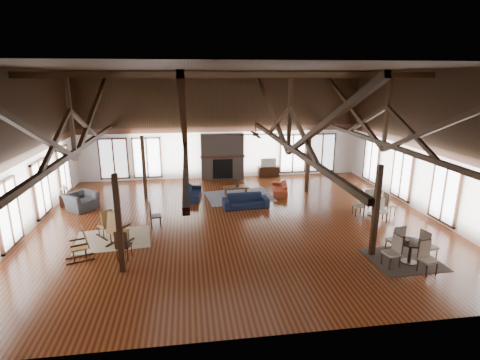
{
  "coord_description": "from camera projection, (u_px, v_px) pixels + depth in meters",
  "views": [
    {
      "loc": [
        -1.91,
        -14.08,
        5.71
      ],
      "look_at": [
        0.22,
        1.0,
        1.47
      ],
      "focal_mm": 28.0,
      "sensor_mm": 36.0,
      "label": 1
    }
  ],
  "objects": [
    {
      "name": "floor",
      "position": [
        238.0,
        221.0,
        15.23
      ],
      "size": [
        16.0,
        16.0,
        0.0
      ],
      "primitive_type": "plane",
      "color": "brown",
      "rests_on": "ground"
    },
    {
      "name": "ceiling",
      "position": [
        238.0,
        68.0,
        13.61
      ],
      "size": [
        16.0,
        14.0,
        0.02
      ],
      "primitive_type": "cube",
      "color": "black",
      "rests_on": "wall_back"
    },
    {
      "name": "wall_back",
      "position": [
        221.0,
        126.0,
        21.1
      ],
      "size": [
        16.0,
        0.02,
        6.0
      ],
      "primitive_type": "cube",
      "color": "silver",
      "rests_on": "floor"
    },
    {
      "name": "wall_front",
      "position": [
        284.0,
        212.0,
        7.74
      ],
      "size": [
        16.0,
        0.02,
        6.0
      ],
      "primitive_type": "cube",
      "color": "silver",
      "rests_on": "floor"
    },
    {
      "name": "wall_left",
      "position": [
        16.0,
        155.0,
        13.34
      ],
      "size": [
        0.02,
        14.0,
        6.0
      ],
      "primitive_type": "cube",
      "color": "silver",
      "rests_on": "floor"
    },
    {
      "name": "wall_right",
      "position": [
        429.0,
        144.0,
        15.5
      ],
      "size": [
        0.02,
        14.0,
        6.0
      ],
      "primitive_type": "cube",
      "color": "silver",
      "rests_on": "floor"
    },
    {
      "name": "roof_truss",
      "position": [
        238.0,
        122.0,
        14.14
      ],
      "size": [
        15.6,
        14.07,
        3.14
      ],
      "color": "black",
      "rests_on": "wall_back"
    },
    {
      "name": "post_grid",
      "position": [
        238.0,
        186.0,
        14.82
      ],
      "size": [
        8.16,
        7.16,
        3.05
      ],
      "color": "black",
      "rests_on": "floor"
    },
    {
      "name": "fireplace",
      "position": [
        222.0,
        157.0,
        21.24
      ],
      "size": [
        2.5,
        0.69,
        2.6
      ],
      "color": "#63564C",
      "rests_on": "floor"
    },
    {
      "name": "ceiling_fan",
      "position": [
        256.0,
        133.0,
        13.34
      ],
      "size": [
        1.6,
        1.6,
        0.75
      ],
      "color": "black",
      "rests_on": "roof_truss"
    },
    {
      "name": "sofa_navy_front",
      "position": [
        246.0,
        201.0,
        16.8
      ],
      "size": [
        2.09,
        0.91,
        0.6
      ],
      "primitive_type": "imported",
      "rotation": [
        0.0,
        0.0,
        0.06
      ],
      "color": "#131B34",
      "rests_on": "floor"
    },
    {
      "name": "sofa_navy_left",
      "position": [
        192.0,
        193.0,
        18.07
      ],
      "size": [
        1.97,
        0.95,
        0.55
      ],
      "primitive_type": "imported",
      "rotation": [
        0.0,
        0.0,
        1.46
      ],
      "color": "black",
      "rests_on": "floor"
    },
    {
      "name": "sofa_orange",
      "position": [
        280.0,
        188.0,
        18.81
      ],
      "size": [
        1.88,
        1.03,
        0.52
      ],
      "primitive_type": "imported",
      "rotation": [
        0.0,
        0.0,
        -1.77
      ],
      "color": "#98371D",
      "rests_on": "floor"
    },
    {
      "name": "coffee_table",
      "position": [
        236.0,
        188.0,
        18.4
      ],
      "size": [
        1.27,
        0.73,
        0.46
      ],
      "rotation": [
        0.0,
        0.0,
        0.11
      ],
      "color": "brown",
      "rests_on": "floor"
    },
    {
      "name": "vase",
      "position": [
        237.0,
        185.0,
        18.31
      ],
      "size": [
        0.24,
        0.24,
        0.21
      ],
      "primitive_type": "imported",
      "rotation": [
        0.0,
        0.0,
        0.27
      ],
      "color": "#B2B2B2",
      "rests_on": "coffee_table"
    },
    {
      "name": "armchair",
      "position": [
        81.0,
        201.0,
        16.49
      ],
      "size": [
        1.54,
        1.57,
        0.77
      ],
      "primitive_type": "imported",
      "rotation": [
        0.0,
        0.0,
        0.9
      ],
      "color": "#343437",
      "rests_on": "floor"
    },
    {
      "name": "side_table_lamp",
      "position": [
        65.0,
        198.0,
        16.92
      ],
      "size": [
        0.41,
        0.41,
        1.05
      ],
      "color": "black",
      "rests_on": "floor"
    },
    {
      "name": "rocking_chair_a",
      "position": [
        107.0,
        224.0,
        13.61
      ],
      "size": [
        0.85,
        0.91,
        1.06
      ],
      "rotation": [
        0.0,
        0.0,
        0.68
      ],
      "color": "#A1703D",
      "rests_on": "floor"
    },
    {
      "name": "rocking_chair_b",
      "position": [
        117.0,
        229.0,
        13.0
      ],
      "size": [
        0.91,
        1.07,
        1.22
      ],
      "rotation": [
        0.0,
        0.0,
        -0.53
      ],
      "color": "#A1703D",
      "rests_on": "floor"
    },
    {
      "name": "rocking_chair_c",
      "position": [
        82.0,
        244.0,
        11.98
      ],
      "size": [
        0.95,
        0.71,
        1.1
      ],
      "rotation": [
        0.0,
        0.0,
        1.91
      ],
      "color": "#A1703D",
      "rests_on": "floor"
    },
    {
      "name": "side_chair_a",
      "position": [
        153.0,
        213.0,
        14.46
      ],
      "size": [
        0.49,
        0.49,
        1.01
      ],
      "rotation": [
        0.0,
        0.0,
        -1.4
      ],
      "color": "black",
      "rests_on": "floor"
    },
    {
      "name": "side_chair_b",
      "position": [
        122.0,
        243.0,
        11.89
      ],
      "size": [
        0.51,
        0.51,
        1.0
      ],
      "rotation": [
        0.0,
        0.0,
        -0.22
      ],
      "color": "black",
      "rests_on": "floor"
    },
    {
      "name": "cafe_table_near",
      "position": [
        411.0,
        248.0,
        11.74
      ],
      "size": [
        1.94,
        1.94,
        0.99
      ],
      "rotation": [
        0.0,
        0.0,
        0.18
      ],
      "color": "black",
      "rests_on": "floor"
    },
    {
      "name": "cafe_table_far",
      "position": [
        374.0,
        204.0,
        15.82
      ],
      "size": [
        1.82,
        1.82,
        0.95
      ],
      "rotation": [
        0.0,
        0.0,
        -0.05
      ],
      "color": "black",
      "rests_on": "floor"
    },
    {
      "name": "cup_near",
      "position": [
        407.0,
        240.0,
        11.73
      ],
      "size": [
        0.12,
        0.12,
        0.09
      ],
      "primitive_type": "imported",
      "rotation": [
        0.0,
        0.0,
        0.07
      ],
      "color": "#B2B2B2",
      "rests_on": "cafe_table_near"
    },
    {
      "name": "cup_far",
      "position": [
        376.0,
        199.0,
        15.68
      ],
      "size": [
        0.16,
        0.16,
        0.11
      ],
      "primitive_type": "imported",
      "rotation": [
        0.0,
        0.0,
        0.19
      ],
      "color": "#B2B2B2",
      "rests_on": "cafe_table_far"
    },
    {
      "name": "tv_console",
      "position": [
        268.0,
        172.0,
        21.95
      ],
      "size": [
        1.19,
        0.45,
        0.59
      ],
      "primitive_type": "cube",
      "color": "black",
      "rests_on": "floor"
    },
    {
      "name": "television",
      "position": [
        268.0,
        162.0,
        21.8
      ],
      "size": [
        0.89,
        0.12,
        0.51
      ],
      "primitive_type": "imported",
      "rotation": [
        0.0,
        0.0,
        0.0
      ],
      "color": "#B2B2B2",
      "rests_on": "tv_console"
    },
    {
      "name": "rug_tan",
      "position": [
        113.0,
        239.0,
        13.55
      ],
      "size": [
        2.8,
        2.31,
        0.01
      ],
      "primitive_type": "cube",
      "rotation": [
        0.0,
        0.0,
        0.11
      ],
      "color": "tan",
      "rests_on": "floor"
    },
    {
      "name": "rug_navy",
      "position": [
        239.0,
        196.0,
        18.37
      ],
      "size": [
        3.41,
        2.71,
        0.01
      ],
      "primitive_type": "cube",
      "rotation": [
        0.0,
        0.0,
        0.12
      ],
      "color": "#181D44",
      "rests_on": "floor"
    },
    {
      "name": "rug_dark",
      "position": [
        403.0,
        259.0,
        12.05
      ],
      "size": [
        2.21,
        2.02,
        0.01
      ],
      "primitive_type": "cube",
      "rotation": [
        0.0,
        0.0,
        0.03
      ],
      "color": "black",
      "rests_on": "floor"
    }
  ]
}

